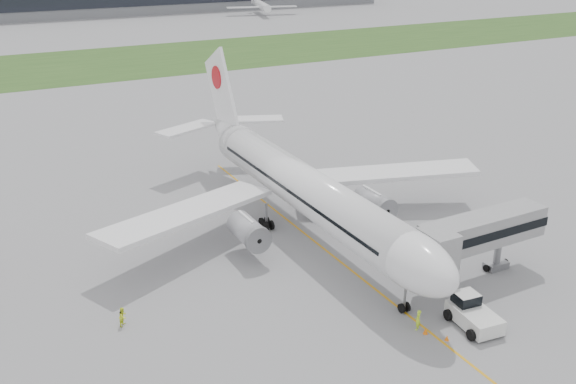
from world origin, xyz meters
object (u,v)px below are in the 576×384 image
pushback_tug (472,312)px  jet_bridge (477,233)px  airliner (300,184)px  ground_crew_near (418,320)px

pushback_tug → jet_bridge: jet_bridge is taller
airliner → pushback_tug: airliner is taller
airliner → ground_crew_near: (-0.68, -22.66, -4.71)m
airliner → jet_bridge: 20.67m
jet_bridge → ground_crew_near: (-10.14, -4.28, -4.21)m
ground_crew_near → pushback_tug: bearing=128.1°
jet_bridge → ground_crew_near: size_ratio=7.89×
ground_crew_near → jet_bridge: bearing=169.1°
pushback_tug → jet_bridge: bearing=52.8°
airliner → jet_bridge: airliner is taller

